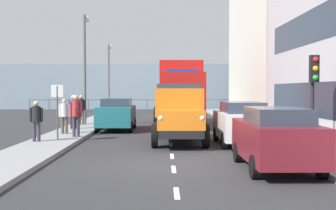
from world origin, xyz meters
The scene contains 21 objects.
ground_plane centered at (0.00, -10.91, 0.00)m, with size 80.00×80.00×0.00m, color #2D2D30.
sidewalk_left centered at (-4.77, -10.91, 0.07)m, with size 2.03×43.67×0.15m, color gray.
sidewalk_right centered at (4.77, -10.91, 0.07)m, with size 2.03×43.67×0.15m, color gray.
road_centreline_markings centered at (0.00, -10.93, 0.00)m, with size 0.12×40.54×0.01m.
building_far_block centered at (-9.59, -20.55, 5.26)m, with size 7.60×14.85×10.53m.
sea_horizon centered at (0.00, -35.74, 2.50)m, with size 80.00×0.80×5.00m, color gray.
seawall_railing centered at (0.00, -32.14, 0.92)m, with size 28.08×0.08×1.20m.
truck_vintage_orange centered at (-0.35, -4.99, 1.18)m, with size 2.17×5.64×2.43m.
lorry_cargo_red centered at (-0.74, -13.87, 2.08)m, with size 2.58×8.20×3.87m.
car_maroon_kerbside_near centered at (-2.81, 0.86, 0.89)m, with size 1.85×4.06×1.72m.
car_white_kerbside_1 centered at (-2.81, -4.49, 0.90)m, with size 1.88×4.17×1.72m.
car_teal_oppositeside_0 centered at (2.81, -10.75, 0.90)m, with size 1.90×4.08×1.72m.
pedestrian_couple_b centered at (5.32, -4.51, 1.09)m, with size 0.53×0.34×1.61m.
pedestrian_strolling centered at (4.08, -6.17, 1.23)m, with size 0.53×0.34×1.82m.
pedestrian_near_railing centered at (4.90, -7.58, 1.10)m, with size 0.53×0.34×1.62m.
pedestrian_with_bag centered at (4.99, -10.08, 1.19)m, with size 0.53×0.34×1.77m.
pedestrian_by_lamp centered at (5.08, -12.70, 1.17)m, with size 0.53×0.34×1.72m.
traffic_light_near centered at (-4.72, -1.73, 2.47)m, with size 0.28×0.41×3.20m.
lamp_post_promenade centered at (4.97, -13.48, 4.01)m, with size 0.32×1.14×6.48m.
lamp_post_far centered at (4.82, -23.69, 3.63)m, with size 0.32×1.14×5.76m.
street_sign centered at (4.67, -5.31, 1.68)m, with size 0.50×0.07×2.25m.
Camera 1 is at (0.28, 12.87, 2.22)m, focal length 47.03 mm.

